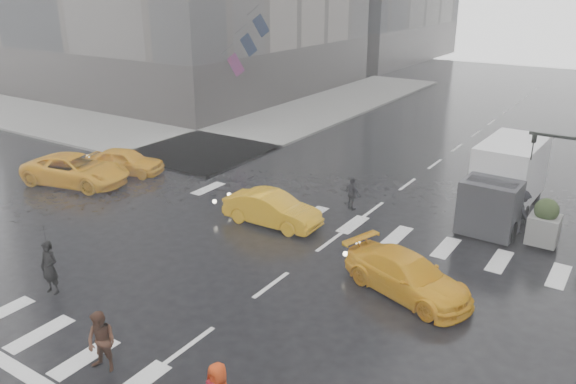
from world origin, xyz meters
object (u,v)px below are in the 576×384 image
Objects in this scene: pedestrian_brown at (102,342)px; box_truck at (505,179)px; taxi_front at (125,161)px; taxi_mid at (272,209)px.

box_truck is (6.07, 16.31, 0.85)m from pedestrian_brown.
box_truck reaches higher than taxi_front.
box_truck is at bearing -94.29° from taxi_front.
pedestrian_brown reaches higher than taxi_mid.
box_truck is at bearing -53.44° from taxi_mid.
taxi_mid is (10.30, -1.18, -0.01)m from taxi_front.
box_truck is (18.09, 4.96, 1.01)m from taxi_front.
pedestrian_brown is at bearing -152.98° from taxi_front.
taxi_front is 0.98× the size of taxi_mid.
taxi_front is 18.78m from box_truck.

